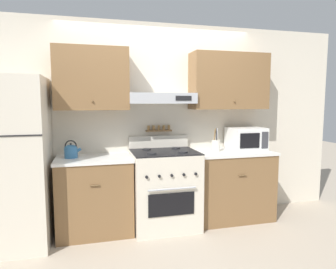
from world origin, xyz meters
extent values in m
plane|color=#B2A38E|center=(0.00, 0.00, 0.00)|extent=(16.00, 16.00, 0.00)
cube|color=beige|center=(0.00, 0.65, 1.27)|extent=(5.20, 0.08, 2.55)
cube|color=brown|center=(-0.83, 0.44, 1.81)|extent=(0.85, 0.33, 0.73)
sphere|color=brown|center=(-0.83, 0.26, 1.55)|extent=(0.02, 0.02, 0.02)
cube|color=brown|center=(0.92, 0.44, 1.81)|extent=(1.02, 0.33, 0.73)
sphere|color=brown|center=(0.92, 0.26, 1.55)|extent=(0.02, 0.02, 0.02)
cube|color=#ADAFB5|center=(0.00, 0.42, 1.59)|extent=(0.83, 0.37, 0.13)
cube|color=black|center=(0.23, 0.23, 1.59)|extent=(0.20, 0.01, 0.06)
cube|color=brown|center=(0.00, 0.57, 1.17)|extent=(0.34, 0.07, 0.02)
cylinder|color=olive|center=(-0.14, 0.57, 1.21)|extent=(0.03, 0.03, 0.06)
cylinder|color=olive|center=(-0.07, 0.57, 1.21)|extent=(0.03, 0.03, 0.06)
cylinder|color=olive|center=(0.00, 0.57, 1.21)|extent=(0.03, 0.03, 0.06)
cylinder|color=olive|center=(0.07, 0.57, 1.21)|extent=(0.03, 0.03, 0.06)
cylinder|color=olive|center=(0.14, 0.57, 1.21)|extent=(0.03, 0.03, 0.06)
cube|color=brown|center=(-0.83, 0.31, 0.44)|extent=(0.85, 0.59, 0.87)
cube|color=white|center=(-0.83, 0.31, 0.89)|extent=(0.87, 0.61, 0.03)
cylinder|color=brown|center=(-0.83, 0.01, 0.65)|extent=(0.10, 0.01, 0.01)
cube|color=brown|center=(0.92, 0.31, 0.44)|extent=(1.02, 0.59, 0.87)
cube|color=white|center=(0.92, 0.31, 0.89)|extent=(1.05, 0.61, 0.03)
cylinder|color=brown|center=(0.92, 0.01, 0.65)|extent=(0.10, 0.01, 0.01)
cube|color=beige|center=(0.00, 0.27, 0.47)|extent=(0.79, 0.66, 0.94)
cube|color=black|center=(0.00, -0.07, 0.39)|extent=(0.54, 0.01, 0.26)
cylinder|color=#ADAFB5|center=(0.00, -0.09, 0.58)|extent=(0.55, 0.02, 0.02)
cube|color=black|center=(0.00, 0.27, 0.94)|extent=(0.79, 0.66, 0.01)
cylinder|color=#232326|center=(-0.19, 0.11, 0.96)|extent=(0.11, 0.11, 0.02)
cylinder|color=#232326|center=(0.19, 0.11, 0.96)|extent=(0.11, 0.11, 0.02)
cylinder|color=#232326|center=(-0.19, 0.42, 0.96)|extent=(0.11, 0.11, 0.02)
cylinder|color=#232326|center=(0.19, 0.42, 0.96)|extent=(0.11, 0.11, 0.02)
cylinder|color=black|center=(-0.28, -0.08, 0.73)|extent=(0.03, 0.02, 0.03)
cylinder|color=black|center=(-0.14, -0.08, 0.73)|extent=(0.03, 0.02, 0.03)
cylinder|color=black|center=(0.00, -0.08, 0.73)|extent=(0.03, 0.02, 0.03)
cylinder|color=black|center=(0.14, -0.08, 0.73)|extent=(0.03, 0.02, 0.03)
cylinder|color=black|center=(0.28, -0.08, 0.73)|extent=(0.03, 0.02, 0.03)
cube|color=beige|center=(0.00, 0.58, 1.03)|extent=(0.79, 0.04, 0.16)
cube|color=beige|center=(-1.66, 0.22, 0.91)|extent=(0.70, 0.76, 1.81)
cube|color=black|center=(-1.66, -0.16, 1.23)|extent=(0.70, 0.01, 0.01)
cylinder|color=teal|center=(-1.09, 0.35, 0.96)|extent=(0.15, 0.15, 0.12)
ellipsoid|color=teal|center=(-1.09, 0.35, 1.02)|extent=(0.14, 0.14, 0.07)
sphere|color=black|center=(-1.09, 0.35, 1.07)|extent=(0.02, 0.02, 0.02)
cylinder|color=teal|center=(-1.02, 0.35, 0.98)|extent=(0.09, 0.03, 0.08)
torus|color=black|center=(-1.09, 0.35, 1.04)|extent=(0.13, 0.01, 0.13)
cube|color=white|center=(1.16, 0.37, 1.05)|extent=(0.45, 0.39, 0.30)
cube|color=black|center=(1.10, 0.17, 1.05)|extent=(0.27, 0.01, 0.19)
cube|color=#38383D|center=(1.32, 0.17, 1.05)|extent=(0.09, 0.01, 0.22)
cylinder|color=silver|center=(0.71, 0.35, 0.98)|extent=(0.11, 0.11, 0.15)
cylinder|color=olive|center=(0.69, 0.34, 1.13)|extent=(0.01, 0.05, 0.16)
cylinder|color=#28282B|center=(0.72, 0.35, 1.13)|extent=(0.01, 0.04, 0.16)
cylinder|color=#B2B2B7|center=(0.73, 0.36, 1.13)|extent=(0.01, 0.03, 0.16)
camera|label=1|loc=(-0.86, -3.22, 1.55)|focal=32.00mm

